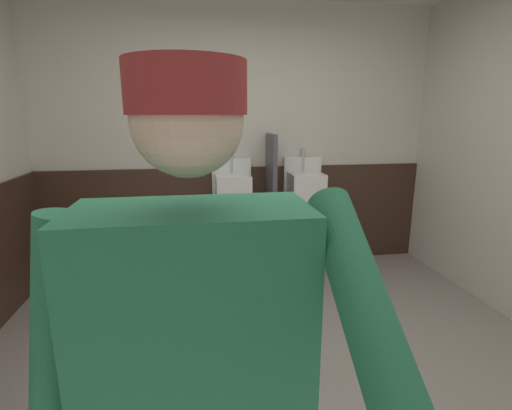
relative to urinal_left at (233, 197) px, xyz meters
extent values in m
cube|color=gray|center=(0.08, -1.81, -0.80)|extent=(4.56, 4.55, 0.04)
cube|color=beige|center=(0.08, 0.22, 0.55)|extent=(4.56, 0.12, 2.65)
cube|color=#382319|center=(0.08, 0.14, -0.25)|extent=(3.96, 0.03, 1.05)
cube|color=white|center=(0.00, 0.13, 0.05)|extent=(0.40, 0.05, 0.65)
cube|color=white|center=(0.00, -0.04, 0.00)|extent=(0.34, 0.30, 0.45)
cylinder|color=#B7BABF|center=(0.00, 0.12, 0.34)|extent=(0.04, 0.04, 0.24)
cylinder|color=#B7BABF|center=(0.00, 0.09, -0.50)|extent=(0.05, 0.05, 0.55)
cube|color=white|center=(0.75, 0.13, 0.05)|extent=(0.40, 0.05, 0.65)
cube|color=white|center=(0.75, -0.04, 0.00)|extent=(0.34, 0.30, 0.45)
cylinder|color=#B7BABF|center=(0.75, 0.12, 0.34)|extent=(0.04, 0.04, 0.24)
cylinder|color=#B7BABF|center=(0.75, 0.09, -0.50)|extent=(0.05, 0.05, 0.55)
cube|color=#4C4C51|center=(0.38, -0.07, 0.17)|extent=(0.04, 0.40, 0.90)
cube|color=#26724C|center=(-0.37, -2.95, 0.35)|extent=(0.48, 0.24, 0.53)
cylinder|color=#26724C|center=(-0.66, -2.95, 0.34)|extent=(0.17, 0.09, 0.56)
cylinder|color=#26724C|center=(-0.09, -3.17, 0.46)|extent=(0.09, 0.50, 0.39)
sphere|color=beige|center=(-0.37, -2.95, 0.79)|extent=(0.22, 0.22, 0.22)
cylinder|color=maroon|center=(-0.37, -2.95, 0.85)|extent=(0.23, 0.23, 0.10)
camera|label=1|loc=(-0.36, -3.69, 0.80)|focal=26.42mm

